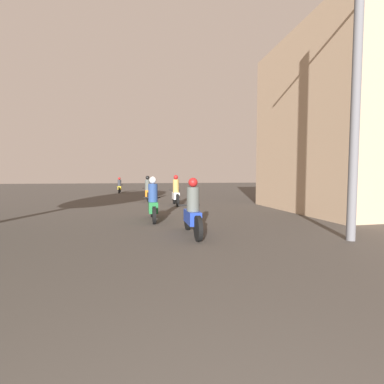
{
  "coord_description": "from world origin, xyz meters",
  "views": [
    {
      "loc": [
        -0.26,
        -0.05,
        1.52
      ],
      "look_at": [
        3.36,
        17.58,
        0.44
      ],
      "focal_mm": 24.0,
      "sensor_mm": 36.0,
      "label": 1
    }
  ],
  "objects": [
    {
      "name": "motorcycle_blue",
      "position": [
        1.08,
        6.41,
        0.6
      ],
      "size": [
        0.6,
        1.97,
        1.5
      ],
      "rotation": [
        0.0,
        0.0,
        0.11
      ],
      "color": "black",
      "rests_on": "ground_plane"
    },
    {
      "name": "motorcycle_green",
      "position": [
        0.19,
        8.91,
        0.6
      ],
      "size": [
        0.6,
        2.05,
        1.52
      ],
      "rotation": [
        0.0,
        0.0,
        0.12
      ],
      "color": "black",
      "rests_on": "ground_plane"
    },
    {
      "name": "motorcycle_white",
      "position": [
        1.63,
        13.44,
        0.64
      ],
      "size": [
        0.6,
        1.92,
        1.61
      ],
      "rotation": [
        0.0,
        0.0,
        -0.16
      ],
      "color": "black",
      "rests_on": "ground_plane"
    },
    {
      "name": "motorcycle_orange",
      "position": [
        0.24,
        16.16,
        0.63
      ],
      "size": [
        0.6,
        2.02,
        1.58
      ],
      "rotation": [
        0.0,
        0.0,
        -0.1
      ],
      "color": "black",
      "rests_on": "ground_plane"
    },
    {
      "name": "motorcycle_silver",
      "position": [
        0.85,
        21.65,
        0.61
      ],
      "size": [
        0.6,
        1.92,
        1.54
      ],
      "rotation": [
        0.0,
        0.0,
        0.14
      ],
      "color": "black",
      "rests_on": "ground_plane"
    },
    {
      "name": "motorcycle_yellow",
      "position": [
        -2.1,
        24.92,
        0.59
      ],
      "size": [
        0.6,
        2.01,
        1.45
      ],
      "rotation": [
        0.0,
        0.0,
        -0.12
      ],
      "color": "black",
      "rests_on": "ground_plane"
    },
    {
      "name": "building_right_near",
      "position": [
        9.03,
        9.88,
        3.79
      ],
      "size": [
        6.0,
        6.37,
        7.59
      ],
      "color": "tan",
      "rests_on": "ground_plane"
    },
    {
      "name": "utility_pole_near",
      "position": [
        4.67,
        5.11,
        3.91
      ],
      "size": [
        1.6,
        0.2,
        7.48
      ],
      "color": "slate",
      "rests_on": "ground_plane"
    }
  ]
}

